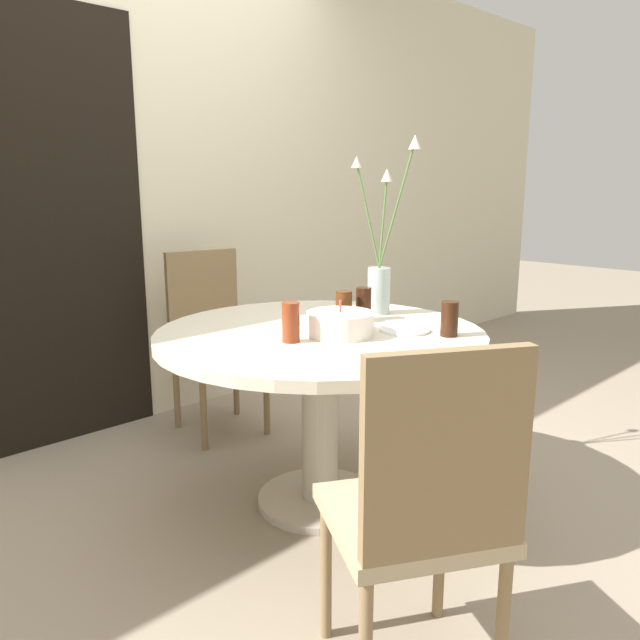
{
  "coord_description": "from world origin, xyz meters",
  "views": [
    {
      "loc": [
        -1.58,
        -1.63,
        1.24
      ],
      "look_at": [
        0.0,
        0.0,
        0.75
      ],
      "focal_mm": 35.0,
      "sensor_mm": 36.0,
      "label": 1
    }
  ],
  "objects_px": {
    "drink_glass_3": "(364,304)",
    "drink_glass_1": "(291,322)",
    "chair_right_flank": "(424,503)",
    "birthday_cake": "(341,324)",
    "flower_vase": "(381,267)",
    "chair_near_front": "(212,330)",
    "drink_glass_2": "(344,307)",
    "side_plate": "(405,330)",
    "drink_glass_0": "(449,319)"
  },
  "relations": [
    {
      "from": "chair_right_flank",
      "to": "side_plate",
      "type": "height_order",
      "value": "chair_right_flank"
    },
    {
      "from": "chair_right_flank",
      "to": "flower_vase",
      "type": "height_order",
      "value": "flower_vase"
    },
    {
      "from": "birthday_cake",
      "to": "drink_glass_0",
      "type": "relative_size",
      "value": 1.96
    },
    {
      "from": "drink_glass_0",
      "to": "side_plate",
      "type": "bearing_deg",
      "value": 109.05
    },
    {
      "from": "birthday_cake",
      "to": "flower_vase",
      "type": "bearing_deg",
      "value": 21.38
    },
    {
      "from": "drink_glass_1",
      "to": "drink_glass_3",
      "type": "bearing_deg",
      "value": 8.25
    },
    {
      "from": "chair_right_flank",
      "to": "side_plate",
      "type": "distance_m",
      "value": 0.96
    },
    {
      "from": "drink_glass_0",
      "to": "drink_glass_2",
      "type": "height_order",
      "value": "drink_glass_0"
    },
    {
      "from": "chair_near_front",
      "to": "birthday_cake",
      "type": "bearing_deg",
      "value": -88.83
    },
    {
      "from": "side_plate",
      "to": "drink_glass_2",
      "type": "relative_size",
      "value": 1.51
    },
    {
      "from": "side_plate",
      "to": "drink_glass_0",
      "type": "bearing_deg",
      "value": -70.95
    },
    {
      "from": "chair_near_front",
      "to": "side_plate",
      "type": "distance_m",
      "value": 1.21
    },
    {
      "from": "drink_glass_3",
      "to": "drink_glass_1",
      "type": "bearing_deg",
      "value": -171.75
    },
    {
      "from": "side_plate",
      "to": "drink_glass_3",
      "type": "distance_m",
      "value": 0.25
    },
    {
      "from": "drink_glass_2",
      "to": "birthday_cake",
      "type": "bearing_deg",
      "value": -138.9
    },
    {
      "from": "drink_glass_0",
      "to": "drink_glass_3",
      "type": "xyz_separation_m",
      "value": [
        -0.02,
        0.4,
        0.0
      ]
    },
    {
      "from": "birthday_cake",
      "to": "drink_glass_1",
      "type": "relative_size",
      "value": 1.77
    },
    {
      "from": "birthday_cake",
      "to": "flower_vase",
      "type": "relative_size",
      "value": 0.34
    },
    {
      "from": "side_plate",
      "to": "drink_glass_2",
      "type": "xyz_separation_m",
      "value": [
        -0.05,
        0.27,
        0.06
      ]
    },
    {
      "from": "chair_near_front",
      "to": "drink_glass_1",
      "type": "distance_m",
      "value": 1.11
    },
    {
      "from": "chair_right_flank",
      "to": "drink_glass_2",
      "type": "relative_size",
      "value": 7.3
    },
    {
      "from": "drink_glass_3",
      "to": "chair_near_front",
      "type": "bearing_deg",
      "value": 95.2
    },
    {
      "from": "chair_near_front",
      "to": "drink_glass_3",
      "type": "distance_m",
      "value": 0.99
    },
    {
      "from": "flower_vase",
      "to": "drink_glass_2",
      "type": "distance_m",
      "value": 0.27
    },
    {
      "from": "drink_glass_0",
      "to": "drink_glass_1",
      "type": "bearing_deg",
      "value": 144.33
    },
    {
      "from": "flower_vase",
      "to": "drink_glass_3",
      "type": "relative_size",
      "value": 5.5
    },
    {
      "from": "drink_glass_3",
      "to": "side_plate",
      "type": "bearing_deg",
      "value": -98.88
    },
    {
      "from": "chair_near_front",
      "to": "chair_right_flank",
      "type": "bearing_deg",
      "value": -99.89
    },
    {
      "from": "chair_right_flank",
      "to": "drink_glass_1",
      "type": "bearing_deg",
      "value": -80.47
    },
    {
      "from": "drink_glass_1",
      "to": "drink_glass_2",
      "type": "distance_m",
      "value": 0.37
    },
    {
      "from": "drink_glass_1",
      "to": "drink_glass_2",
      "type": "relative_size",
      "value": 1.12
    },
    {
      "from": "chair_right_flank",
      "to": "drink_glass_1",
      "type": "xyz_separation_m",
      "value": [
        0.29,
        0.8,
        0.26
      ]
    },
    {
      "from": "flower_vase",
      "to": "drink_glass_0",
      "type": "height_order",
      "value": "flower_vase"
    },
    {
      "from": "chair_near_front",
      "to": "flower_vase",
      "type": "distance_m",
      "value": 1.02
    },
    {
      "from": "chair_near_front",
      "to": "drink_glass_2",
      "type": "bearing_deg",
      "value": -80.16
    },
    {
      "from": "drink_glass_3",
      "to": "chair_right_flank",
      "type": "bearing_deg",
      "value": -130.77
    },
    {
      "from": "drink_glass_2",
      "to": "side_plate",
      "type": "bearing_deg",
      "value": -79.02
    },
    {
      "from": "flower_vase",
      "to": "drink_glass_3",
      "type": "bearing_deg",
      "value": -165.13
    },
    {
      "from": "birthday_cake",
      "to": "flower_vase",
      "type": "height_order",
      "value": "flower_vase"
    },
    {
      "from": "birthday_cake",
      "to": "drink_glass_3",
      "type": "height_order",
      "value": "drink_glass_3"
    },
    {
      "from": "chair_near_front",
      "to": "birthday_cake",
      "type": "height_order",
      "value": "chair_near_front"
    },
    {
      "from": "birthday_cake",
      "to": "drink_glass_2",
      "type": "xyz_separation_m",
      "value": [
        0.16,
        0.14,
        0.02
      ]
    },
    {
      "from": "birthday_cake",
      "to": "drink_glass_3",
      "type": "xyz_separation_m",
      "value": [
        0.25,
        0.12,
        0.02
      ]
    },
    {
      "from": "drink_glass_0",
      "to": "chair_near_front",
      "type": "bearing_deg",
      "value": 94.38
    },
    {
      "from": "chair_right_flank",
      "to": "birthday_cake",
      "type": "relative_size",
      "value": 3.69
    },
    {
      "from": "chair_near_front",
      "to": "side_plate",
      "type": "relative_size",
      "value": 4.85
    },
    {
      "from": "chair_right_flank",
      "to": "drink_glass_1",
      "type": "height_order",
      "value": "chair_right_flank"
    },
    {
      "from": "chair_right_flank",
      "to": "drink_glass_2",
      "type": "distance_m",
      "value": 1.13
    },
    {
      "from": "drink_glass_0",
      "to": "birthday_cake",
      "type": "bearing_deg",
      "value": 133.78
    },
    {
      "from": "drink_glass_0",
      "to": "drink_glass_3",
      "type": "relative_size",
      "value": 0.95
    }
  ]
}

